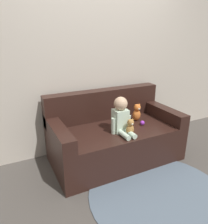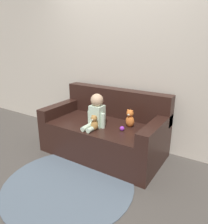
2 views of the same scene
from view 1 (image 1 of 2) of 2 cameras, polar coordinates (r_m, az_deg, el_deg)
ground_plane at (r=3.10m, az=2.90°, el=-11.95°), size 12.00×12.00×0.00m
wall_back at (r=3.12m, az=-1.60°, el=13.77°), size 8.00×0.05×2.60m
couch at (r=2.99m, az=2.52°, el=-6.29°), size 1.69×0.90×0.90m
person_baby at (r=2.67m, az=4.49°, el=-1.33°), size 0.27×0.36×0.45m
teddy_bear_brown at (r=2.64m, az=6.88°, el=-3.94°), size 0.10×0.09×0.21m
plush_toy_side at (r=3.08m, az=8.56°, el=-0.09°), size 0.12×0.11×0.24m
toy_ball at (r=2.97m, az=9.97°, el=-2.81°), size 0.06×0.06×0.06m
floor_rug at (r=2.58m, az=13.98°, el=-20.09°), size 1.50×1.50×0.01m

